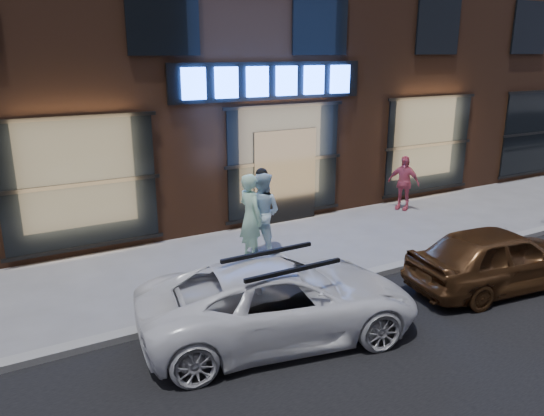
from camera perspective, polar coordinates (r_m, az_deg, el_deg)
The scene contains 8 objects.
ground at distance 10.97m, azimuth 11.88°, elevation -6.88°, with size 90.00×90.00×0.00m, color slate.
curb at distance 10.95m, azimuth 11.90°, elevation -6.60°, with size 60.00×0.25×0.12m, color gray.
storefront_building at distance 16.92m, azimuth -5.95°, elevation 19.34°, with size 30.20×8.28×10.30m.
man_bowtie at distance 11.19m, azimuth -2.30°, elevation -0.96°, with size 0.68×0.45×1.87m, color #C2FFD2.
man_cap at distance 11.63m, azimuth -1.10°, elevation -0.42°, with size 0.88×0.68×1.80m, color white.
passerby at distance 15.25m, azimuth 13.96°, elevation 2.66°, with size 0.90×0.37×1.53m, color #DB5A70.
white_suv at distance 8.30m, azimuth 0.86°, elevation -9.89°, with size 2.00×4.34×1.21m, color white.
gold_sedan at distance 10.74m, azimuth 23.18°, elevation -4.96°, with size 1.43×3.56×1.21m, color brown.
Camera 1 is at (-6.76, -7.50, 4.29)m, focal length 35.00 mm.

